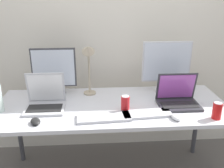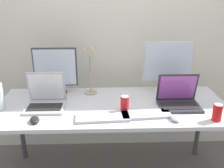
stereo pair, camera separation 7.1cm
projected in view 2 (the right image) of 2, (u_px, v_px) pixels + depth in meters
wall_back at (110, 26)px, 2.40m from camera, size 7.00×0.08×2.60m
work_desk at (112, 111)px, 2.06m from camera, size 1.89×0.77×0.74m
monitor_left at (55, 70)px, 2.19m from camera, size 0.38×0.18×0.42m
monitor_center at (168, 65)px, 2.20m from camera, size 0.44×0.17×0.47m
laptop_silver at (46, 99)px, 1.99m from camera, size 0.30×0.26×0.28m
laptop_secondary at (178, 99)px, 2.01m from camera, size 0.33×0.24×0.25m
keyboard_main at (103, 117)px, 1.82m from camera, size 0.40×0.17×0.02m
keyboard_aux at (146, 114)px, 1.86m from camera, size 0.38×0.16×0.02m
mouse_by_keyboard at (35, 120)px, 1.77m from camera, size 0.10×0.12×0.03m
mouse_by_laptop at (175, 118)px, 1.79m from camera, size 0.09×0.11×0.04m
soda_can_near_keyboard at (217, 113)px, 1.77m from camera, size 0.07×0.07×0.13m
soda_can_by_laptop at (125, 104)px, 1.91m from camera, size 0.07×0.07×0.13m
desk_lamp at (90, 59)px, 2.12m from camera, size 0.11×0.18×0.48m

